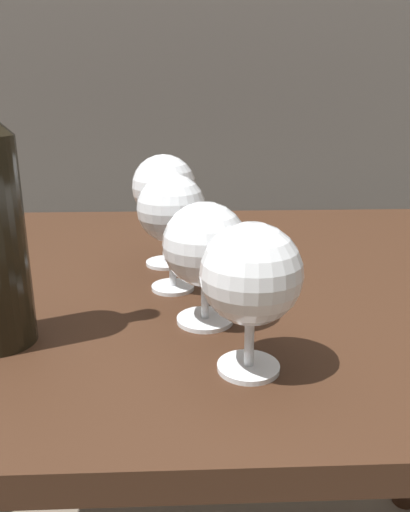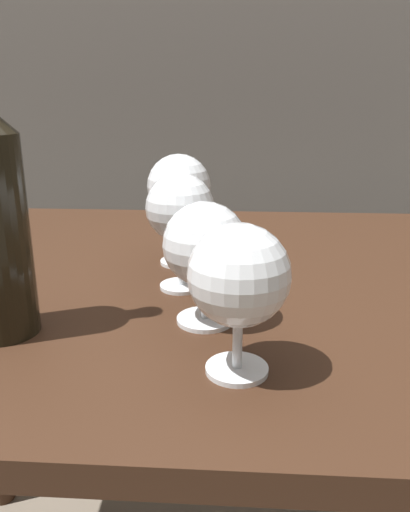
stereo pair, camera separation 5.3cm
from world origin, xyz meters
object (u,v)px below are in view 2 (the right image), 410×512
object	(u,v)px
wine_glass_white	(205,247)
wine_glass_merlot	(179,188)
wine_glass_chardonnay	(239,276)
wine_glass_amber	(180,210)

from	to	relation	value
wine_glass_white	wine_glass_merlot	world-z (taller)	wine_glass_merlot
wine_glass_chardonnay	wine_glass_amber	world-z (taller)	wine_glass_amber
wine_glass_white	wine_glass_amber	bearing A→B (deg)	110.73
wine_glass_chardonnay	wine_glass_amber	bearing A→B (deg)	109.90
wine_glass_chardonnay	wine_glass_amber	xyz separation A→B (m)	(-0.07, 0.20, 0.01)
wine_glass_amber	wine_glass_merlot	size ratio (longest dim) A/B	0.93
wine_glass_white	wine_glass_merlot	xyz separation A→B (m)	(-0.05, 0.20, 0.03)
wine_glass_chardonnay	wine_glass_white	xyz separation A→B (m)	(-0.04, 0.10, -0.01)
wine_glass_merlot	wine_glass_amber	bearing A→B (deg)	-82.85
wine_glass_chardonnay	wine_glass_merlot	distance (m)	0.32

